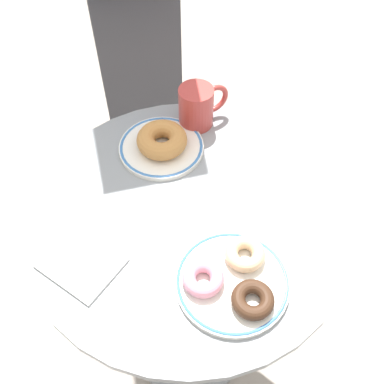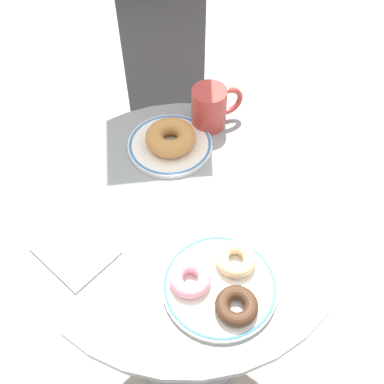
% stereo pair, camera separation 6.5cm
% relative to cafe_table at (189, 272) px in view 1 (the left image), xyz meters
% --- Properties ---
extents(ground_plane, '(7.00, 7.00, 0.02)m').
position_rel_cafe_table_xyz_m(ground_plane, '(0.00, 0.00, -0.51)').
color(ground_plane, '#9E9389').
extents(cafe_table, '(0.63, 0.63, 0.75)m').
position_rel_cafe_table_xyz_m(cafe_table, '(0.00, 0.00, 0.00)').
color(cafe_table, gray).
rests_on(cafe_table, ground).
extents(plate_left, '(0.18, 0.18, 0.01)m').
position_rel_cafe_table_xyz_m(plate_left, '(-0.17, 0.05, 0.26)').
color(plate_left, white).
rests_on(plate_left, cafe_table).
extents(plate_right, '(0.20, 0.20, 0.01)m').
position_rel_cafe_table_xyz_m(plate_right, '(0.17, -0.02, 0.26)').
color(plate_right, white).
rests_on(plate_right, cafe_table).
extents(donut_old_fashioned, '(0.14, 0.14, 0.04)m').
position_rel_cafe_table_xyz_m(donut_old_fashioned, '(-0.17, 0.05, 0.28)').
color(donut_old_fashioned, '#BC7F42').
rests_on(donut_old_fashioned, plate_left).
extents(donut_chocolate, '(0.10, 0.10, 0.02)m').
position_rel_cafe_table_xyz_m(donut_chocolate, '(0.22, -0.02, 0.27)').
color(donut_chocolate, '#422819').
rests_on(donut_chocolate, plate_right).
extents(donut_glazed, '(0.10, 0.10, 0.02)m').
position_rel_cafe_table_xyz_m(donut_glazed, '(0.15, 0.02, 0.27)').
color(donut_glazed, '#E0B789').
rests_on(donut_glazed, plate_right).
extents(donut_pink_frosted, '(0.10, 0.10, 0.02)m').
position_rel_cafe_table_xyz_m(donut_pink_frosted, '(0.14, -0.07, 0.27)').
color(donut_pink_frosted, pink).
rests_on(donut_pink_frosted, plate_right).
extents(paper_napkin, '(0.16, 0.15, 0.01)m').
position_rel_cafe_table_xyz_m(paper_napkin, '(-0.01, -0.22, 0.25)').
color(paper_napkin, white).
rests_on(paper_napkin, cafe_table).
extents(coffee_mug, '(0.08, 0.12, 0.09)m').
position_rel_cafe_table_xyz_m(coffee_mug, '(-0.20, 0.16, 0.30)').
color(coffee_mug, '#B73D38').
rests_on(coffee_mug, cafe_table).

